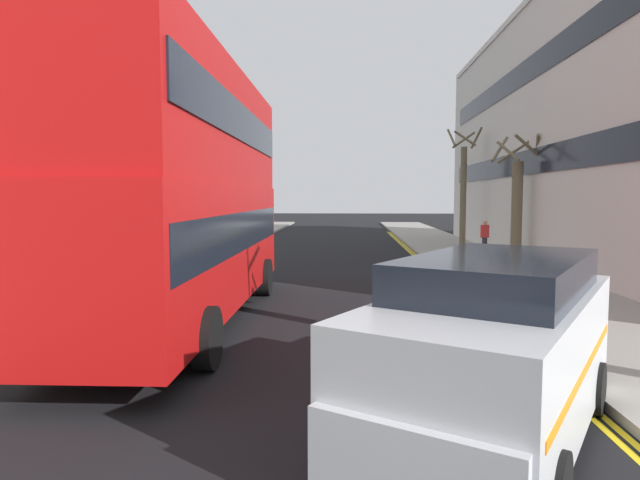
# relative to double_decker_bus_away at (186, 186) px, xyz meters

# --- Properties ---
(sidewalk_right) EXTENTS (4.00, 80.00, 0.14)m
(sidewalk_right) POSITION_rel_double_decker_bus_away_xyz_m (8.90, 5.65, -2.96)
(sidewalk_right) COLOR gray
(sidewalk_right) RESTS_ON ground
(sidewalk_left) EXTENTS (4.00, 80.00, 0.14)m
(sidewalk_left) POSITION_rel_double_decker_bus_away_xyz_m (-4.10, 5.65, -2.96)
(sidewalk_left) COLOR gray
(sidewalk_left) RESTS_ON ground
(kerb_line_outer) EXTENTS (0.10, 56.00, 0.01)m
(kerb_line_outer) POSITION_rel_double_decker_bus_away_xyz_m (6.80, 3.65, -3.03)
(kerb_line_outer) COLOR yellow
(kerb_line_outer) RESTS_ON ground
(kerb_line_inner) EXTENTS (0.10, 56.00, 0.01)m
(kerb_line_inner) POSITION_rel_double_decker_bus_away_xyz_m (6.64, 3.65, -3.03)
(kerb_line_inner) COLOR yellow
(kerb_line_inner) RESTS_ON ground
(double_decker_bus_away) EXTENTS (2.89, 10.83, 5.64)m
(double_decker_bus_away) POSITION_rel_double_decker_bus_away_xyz_m (0.00, 0.00, 0.00)
(double_decker_bus_away) COLOR #B20F0F
(double_decker_bus_away) RESTS_ON ground
(taxi_minivan) EXTENTS (4.00, 5.10, 2.12)m
(taxi_minivan) POSITION_rel_double_decker_bus_away_xyz_m (5.17, -5.77, -1.96)
(taxi_minivan) COLOR silver
(taxi_minivan) RESTS_ON ground
(pedestrian_far) EXTENTS (0.34, 0.22, 1.62)m
(pedestrian_far) POSITION_rel_double_decker_bus_away_xyz_m (9.59, 12.63, -2.04)
(pedestrian_far) COLOR #2D2D38
(pedestrian_far) RESTS_ON sidewalk_right
(street_tree_near) EXTENTS (2.09, 2.05, 5.17)m
(street_tree_near) POSITION_rel_double_decker_bus_away_xyz_m (10.31, 10.51, -0.52)
(street_tree_near) COLOR #6B6047
(street_tree_near) RESTS_ON sidewalk_right
(street_tree_mid) EXTENTS (1.65, 1.58, 6.31)m
(street_tree_mid) POSITION_rel_double_decker_bus_away_xyz_m (9.70, 17.93, 0.17)
(street_tree_mid) COLOR #6B6047
(street_tree_mid) RESTS_ON sidewalk_right
(townhouse_terrace_right) EXTENTS (10.08, 28.00, 11.06)m
(townhouse_terrace_right) POSITION_rel_double_decker_bus_away_xyz_m (15.90, 12.76, 2.50)
(townhouse_terrace_right) COLOR silver
(townhouse_terrace_right) RESTS_ON ground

